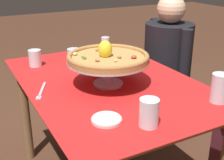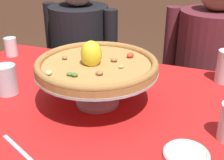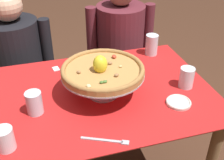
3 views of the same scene
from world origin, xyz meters
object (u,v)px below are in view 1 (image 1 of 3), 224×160
at_px(water_glass_back_left, 105,44).
at_px(water_glass_side_right, 149,114).
at_px(pizza, 108,57).
at_px(dinner_fork, 41,91).
at_px(water_glass_back_right, 219,90).
at_px(sugar_packet, 140,64).
at_px(water_glass_front_left, 35,59).
at_px(water_glass_side_left, 74,59).
at_px(pizza_stand, 108,66).
at_px(side_plate, 107,119).
at_px(diner_left, 167,70).

height_order(water_glass_back_left, water_glass_side_right, water_glass_side_right).
height_order(pizza, dinner_fork, pizza).
relative_size(water_glass_back_right, sugar_packet, 2.68).
distance_m(pizza, dinner_fork, 0.37).
distance_m(water_glass_front_left, water_glass_back_right, 1.09).
bearing_deg(water_glass_side_left, water_glass_side_right, -0.19).
xyz_separation_m(pizza_stand, water_glass_side_left, (-0.35, -0.05, -0.05)).
bearing_deg(water_glass_back_right, water_glass_front_left, -145.85).
xyz_separation_m(pizza_stand, pizza, (-0.00, -0.00, 0.05)).
bearing_deg(side_plate, water_glass_back_left, 153.29).
distance_m(pizza_stand, water_glass_side_right, 0.46).
xyz_separation_m(water_glass_front_left, diner_left, (0.03, 1.00, -0.23)).
height_order(pizza_stand, water_glass_side_right, pizza_stand).
distance_m(water_glass_back_right, water_glass_side_right, 0.41).
bearing_deg(water_glass_back_right, diner_left, 155.60).
bearing_deg(water_glass_back_right, pizza_stand, -139.95).
distance_m(pizza, sugar_packet, 0.42).
xyz_separation_m(water_glass_front_left, sugar_packet, (0.27, 0.59, -0.04)).
distance_m(pizza, side_plate, 0.41).
bearing_deg(water_glass_back_left, dinner_fork, -49.64).
height_order(water_glass_back_left, sugar_packet, water_glass_back_left).
relative_size(water_glass_back_right, diner_left, 0.12).
bearing_deg(sugar_packet, pizza_stand, -57.89).
xyz_separation_m(water_glass_back_right, water_glass_side_right, (0.03, -0.41, -0.01)).
height_order(water_glass_side_right, sugar_packet, water_glass_side_right).
height_order(water_glass_side_left, sugar_packet, water_glass_side_left).
distance_m(dinner_fork, diner_left, 1.16).
distance_m(water_glass_back_right, sugar_packet, 0.63).
relative_size(water_glass_side_left, dinner_fork, 0.58).
bearing_deg(water_glass_side_left, water_glass_back_right, 27.77).
bearing_deg(diner_left, sugar_packet, -59.93).
xyz_separation_m(water_glass_front_left, side_plate, (0.82, 0.07, -0.03)).
bearing_deg(water_glass_front_left, water_glass_side_right, 12.24).
bearing_deg(water_glass_back_right, pizza, -139.96).
distance_m(pizza_stand, water_glass_front_left, 0.55).
relative_size(water_glass_side_left, diner_left, 0.10).
height_order(pizza_stand, sugar_packet, pizza_stand).
height_order(pizza_stand, water_glass_front_left, pizza_stand).
xyz_separation_m(pizza_stand, water_glass_side_right, (0.45, -0.06, -0.05)).
distance_m(pizza_stand, pizza, 0.05).
relative_size(water_glass_side_left, sugar_packet, 2.27).
xyz_separation_m(water_glass_back_left, sugar_packet, (0.40, 0.04, -0.04)).
bearing_deg(water_glass_side_right, water_glass_side_left, 179.81).
bearing_deg(sugar_packet, pizza, -58.04).
relative_size(pizza_stand, water_glass_front_left, 4.16).
bearing_deg(pizza, water_glass_side_right, -6.92).
bearing_deg(pizza, water_glass_back_right, 40.04).
distance_m(water_glass_back_right, water_glass_side_left, 0.87).
bearing_deg(diner_left, water_glass_back_right, -24.40).
relative_size(water_glass_back_left, diner_left, 0.08).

